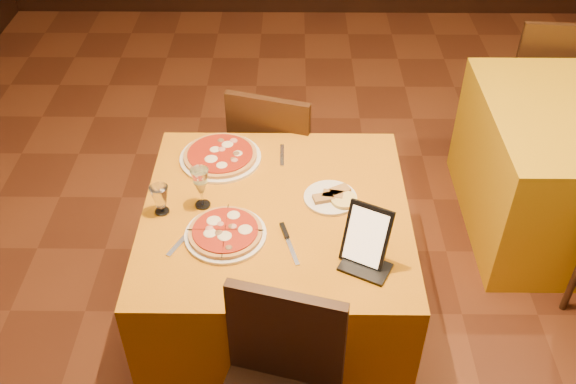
{
  "coord_description": "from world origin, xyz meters",
  "views": [
    {
      "loc": [
        -0.47,
        -2.05,
        2.5
      ],
      "look_at": [
        -0.49,
        -0.09,
        0.86
      ],
      "focal_mm": 40.0,
      "sensor_mm": 36.0,
      "label": 1
    }
  ],
  "objects_px": {
    "chair_side_far": "(537,78)",
    "wine_glass": "(201,188)",
    "chair_main_far": "(280,153)",
    "water_glass": "(160,200)",
    "pizza_near": "(225,233)",
    "tablet": "(366,236)",
    "pizza_far": "(220,156)",
    "main_table": "(277,271)"
  },
  "relations": [
    {
      "from": "pizza_near",
      "to": "pizza_far",
      "type": "height_order",
      "value": "same"
    },
    {
      "from": "chair_side_far",
      "to": "pizza_far",
      "type": "relative_size",
      "value": 2.46
    },
    {
      "from": "chair_main_far",
      "to": "chair_side_far",
      "type": "distance_m",
      "value": 1.81
    },
    {
      "from": "pizza_far",
      "to": "tablet",
      "type": "bearing_deg",
      "value": -45.92
    },
    {
      "from": "pizza_near",
      "to": "wine_glass",
      "type": "distance_m",
      "value": 0.23
    },
    {
      "from": "chair_side_far",
      "to": "chair_main_far",
      "type": "bearing_deg",
      "value": 32.7
    },
    {
      "from": "main_table",
      "to": "tablet",
      "type": "relative_size",
      "value": 4.51
    },
    {
      "from": "tablet",
      "to": "pizza_far",
      "type": "bearing_deg",
      "value": 161.32
    },
    {
      "from": "water_glass",
      "to": "pizza_near",
      "type": "bearing_deg",
      "value": -27.33
    },
    {
      "from": "pizza_far",
      "to": "water_glass",
      "type": "relative_size",
      "value": 2.84
    },
    {
      "from": "pizza_far",
      "to": "chair_side_far",
      "type": "bearing_deg",
      "value": 33.96
    },
    {
      "from": "main_table",
      "to": "chair_side_far",
      "type": "bearing_deg",
      "value": 44.84
    },
    {
      "from": "tablet",
      "to": "wine_glass",
      "type": "bearing_deg",
      "value": -177.72
    },
    {
      "from": "wine_glass",
      "to": "pizza_near",
      "type": "bearing_deg",
      "value": -58.94
    },
    {
      "from": "chair_main_far",
      "to": "water_glass",
      "type": "height_order",
      "value": "chair_main_far"
    },
    {
      "from": "chair_main_far",
      "to": "water_glass",
      "type": "relative_size",
      "value": 7.0
    },
    {
      "from": "chair_main_far",
      "to": "wine_glass",
      "type": "relative_size",
      "value": 4.79
    },
    {
      "from": "main_table",
      "to": "pizza_near",
      "type": "height_order",
      "value": "pizza_near"
    },
    {
      "from": "chair_main_far",
      "to": "tablet",
      "type": "distance_m",
      "value": 1.19
    },
    {
      "from": "main_table",
      "to": "water_glass",
      "type": "height_order",
      "value": "water_glass"
    },
    {
      "from": "pizza_near",
      "to": "pizza_far",
      "type": "bearing_deg",
      "value": 97.44
    },
    {
      "from": "chair_main_far",
      "to": "wine_glass",
      "type": "distance_m",
      "value": 0.91
    },
    {
      "from": "chair_side_far",
      "to": "pizza_near",
      "type": "height_order",
      "value": "chair_side_far"
    },
    {
      "from": "chair_main_far",
      "to": "wine_glass",
      "type": "bearing_deg",
      "value": 84.84
    },
    {
      "from": "main_table",
      "to": "chair_main_far",
      "type": "relative_size",
      "value": 1.21
    },
    {
      "from": "tablet",
      "to": "main_table",
      "type": "bearing_deg",
      "value": 167.93
    },
    {
      "from": "main_table",
      "to": "chair_side_far",
      "type": "xyz_separation_m",
      "value": [
        1.61,
        1.6,
        0.08
      ]
    },
    {
      "from": "pizza_far",
      "to": "tablet",
      "type": "height_order",
      "value": "tablet"
    },
    {
      "from": "chair_main_far",
      "to": "water_glass",
      "type": "bearing_deg",
      "value": 76.49
    },
    {
      "from": "pizza_far",
      "to": "water_glass",
      "type": "height_order",
      "value": "water_glass"
    },
    {
      "from": "wine_glass",
      "to": "chair_main_far",
      "type": "bearing_deg",
      "value": 68.32
    },
    {
      "from": "chair_side_far",
      "to": "tablet",
      "type": "height_order",
      "value": "tablet"
    },
    {
      "from": "chair_main_far",
      "to": "wine_glass",
      "type": "height_order",
      "value": "wine_glass"
    },
    {
      "from": "chair_side_far",
      "to": "wine_glass",
      "type": "xyz_separation_m",
      "value": [
        -1.92,
        -1.58,
        0.39
      ]
    },
    {
      "from": "chair_side_far",
      "to": "wine_glass",
      "type": "bearing_deg",
      "value": 45.4
    },
    {
      "from": "chair_side_far",
      "to": "water_glass",
      "type": "xyz_separation_m",
      "value": [
        -2.08,
        -1.62,
        0.36
      ]
    },
    {
      "from": "pizza_far",
      "to": "chair_main_far",
      "type": "bearing_deg",
      "value": 59.72
    },
    {
      "from": "chair_main_far",
      "to": "pizza_near",
      "type": "distance_m",
      "value": 1.02
    },
    {
      "from": "wine_glass",
      "to": "chair_side_far",
      "type": "bearing_deg",
      "value": 39.53
    },
    {
      "from": "main_table",
      "to": "pizza_far",
      "type": "distance_m",
      "value": 0.58
    },
    {
      "from": "pizza_near",
      "to": "tablet",
      "type": "relative_size",
      "value": 1.33
    },
    {
      "from": "tablet",
      "to": "pizza_near",
      "type": "bearing_deg",
      "value": -165.14
    }
  ]
}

